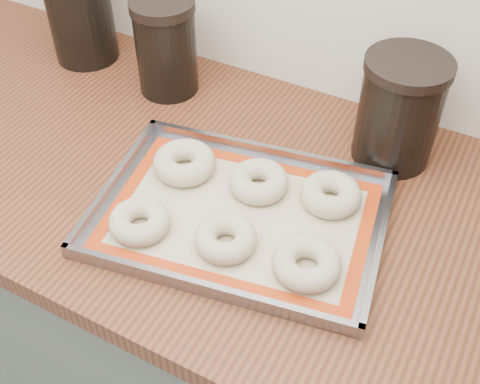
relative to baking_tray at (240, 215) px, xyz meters
The scene contains 13 objects.
cabinet 0.52m from the baking_tray, 159.53° to the left, with size 3.00×0.65×0.86m, color #5A6659.
countertop 0.20m from the baking_tray, 159.53° to the left, with size 3.06×0.68×0.04m, color brown.
baking_tray is the anchor object (origin of this frame).
baking_mat 0.00m from the baking_tray, ahead, with size 0.46×0.36×0.00m.
bagel_front_left 0.16m from the baking_tray, 142.01° to the right, with size 0.10×0.10×0.04m, color #BEB193.
bagel_front_mid 0.07m from the baking_tray, 81.18° to the right, with size 0.10×0.10×0.03m, color #BEB193.
bagel_front_right 0.15m from the baking_tray, 20.62° to the right, with size 0.10×0.10×0.04m, color #BEB193.
bagel_back_left 0.15m from the baking_tray, 159.47° to the left, with size 0.11×0.11×0.04m, color #BEB193.
bagel_back_mid 0.07m from the baking_tray, 91.90° to the left, with size 0.10×0.10×0.04m, color #BEB193.
bagel_back_right 0.15m from the baking_tray, 40.42° to the left, with size 0.10×0.10×0.04m, color #BEB193.
canister_left 0.61m from the baking_tray, 152.36° to the left, with size 0.14×0.14×0.23m.
canister_mid 0.41m from the baking_tray, 139.61° to the left, with size 0.13×0.13×0.19m.
canister_right 0.33m from the baking_tray, 58.61° to the left, with size 0.15×0.15×0.20m.
Camera 1 is at (0.50, 1.01, 1.61)m, focal length 45.00 mm.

